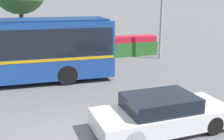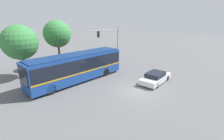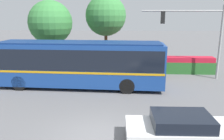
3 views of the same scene
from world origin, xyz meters
name	(u,v)px [view 3 (image 3 of 3)]	position (x,y,z in m)	size (l,w,h in m)	color
ground_plane	(98,137)	(0.00, 0.00, 0.00)	(140.00, 140.00, 0.00)	#5B5B5E
city_bus	(79,62)	(-2.04, 6.77, 1.81)	(11.58, 3.03, 3.18)	navy
sedan_foreground	(183,130)	(3.35, -0.26, 0.58)	(4.51, 1.91, 1.21)	silver
traffic_light_pole	(200,30)	(6.82, 9.47, 3.84)	(6.19, 0.24, 5.72)	gray
flowering_hedge	(159,65)	(4.08, 11.18, 0.71)	(9.57, 1.10, 1.43)	#286028
street_tree_left	(50,23)	(-5.75, 12.36, 4.28)	(4.00, 4.00, 6.30)	brown
street_tree_centre	(106,16)	(-0.69, 12.81, 4.90)	(3.72, 3.72, 6.78)	brown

